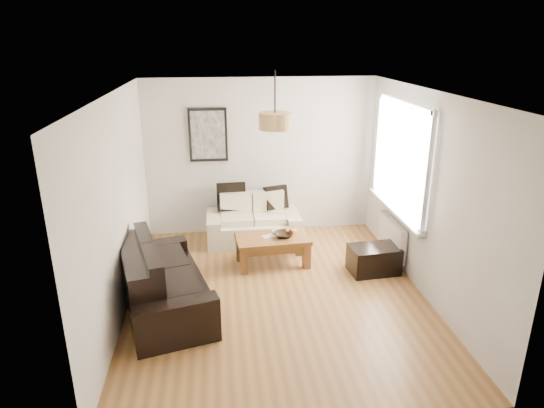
{
  "coord_description": "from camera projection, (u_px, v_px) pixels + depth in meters",
  "views": [
    {
      "loc": [
        -0.71,
        -5.42,
        3.2
      ],
      "look_at": [
        0.0,
        0.6,
        1.05
      ],
      "focal_mm": 31.23,
      "sensor_mm": 36.0,
      "label": 1
    }
  ],
  "objects": [
    {
      "name": "wall_right",
      "position": [
        426.0,
        195.0,
        6.0
      ],
      "size": [
        0.04,
        4.5,
        2.6
      ],
      "primitive_type": null,
      "color": "silver",
      "rests_on": "floor"
    },
    {
      "name": "radiator",
      "position": [
        392.0,
        237.0,
        7.04
      ],
      "size": [
        0.1,
        0.9,
        0.52
      ],
      "primitive_type": "cube",
      "color": "white",
      "rests_on": "wall_right"
    },
    {
      "name": "wall_left",
      "position": [
        118.0,
        207.0,
        5.58
      ],
      "size": [
        0.04,
        4.5,
        2.6
      ],
      "primitive_type": null,
      "color": "silver",
      "rests_on": "floor"
    },
    {
      "name": "fruit_bowl",
      "position": [
        284.0,
        235.0,
        6.91
      ],
      "size": [
        0.28,
        0.28,
        0.07
      ],
      "primitive_type": "imported",
      "rotation": [
        0.0,
        0.0,
        -0.04
      ],
      "color": "black",
      "rests_on": "coffee_table"
    },
    {
      "name": "poster",
      "position": [
        208.0,
        135.0,
        7.64
      ],
      "size": [
        0.62,
        0.04,
        0.87
      ],
      "primitive_type": null,
      "color": "black",
      "rests_on": "wall_back"
    },
    {
      "name": "loveseat_cream",
      "position": [
        253.0,
        219.0,
        7.74
      ],
      "size": [
        1.51,
        0.83,
        0.75
      ],
      "primitive_type": null,
      "rotation": [
        0.0,
        0.0,
        0.01
      ],
      "color": "beige",
      "rests_on": "floor"
    },
    {
      "name": "orange_b",
      "position": [
        294.0,
        231.0,
        7.03
      ],
      "size": [
        0.08,
        0.08,
        0.07
      ],
      "primitive_type": "sphere",
      "rotation": [
        0.0,
        0.0,
        0.07
      ],
      "color": "orange",
      "rests_on": "fruit_bowl"
    },
    {
      "name": "pendant_shade",
      "position": [
        275.0,
        121.0,
        5.76
      ],
      "size": [
        0.4,
        0.4,
        0.2
      ],
      "primitive_type": "cylinder",
      "color": "tan",
      "rests_on": "ceiling"
    },
    {
      "name": "papers",
      "position": [
        268.0,
        236.0,
        6.94
      ],
      "size": [
        0.21,
        0.19,
        0.01
      ],
      "primitive_type": "cube",
      "rotation": [
        0.0,
        0.0,
        0.44
      ],
      "color": "silver",
      "rests_on": "coffee_table"
    },
    {
      "name": "ceiling",
      "position": [
        278.0,
        93.0,
        5.35
      ],
      "size": [
        3.8,
        4.5,
        0.0
      ],
      "primitive_type": null,
      "color": "white",
      "rests_on": "floor"
    },
    {
      "name": "sofa_leather",
      "position": [
        163.0,
        278.0,
        5.79
      ],
      "size": [
        1.38,
        2.06,
        0.82
      ],
      "primitive_type": null,
      "rotation": [
        0.0,
        0.0,
        1.83
      ],
      "color": "black",
      "rests_on": "floor"
    },
    {
      "name": "coffee_table",
      "position": [
        273.0,
        251.0,
        6.98
      ],
      "size": [
        1.1,
        0.66,
        0.43
      ],
      "primitive_type": null,
      "rotation": [
        0.0,
        0.0,
        0.08
      ],
      "color": "brown",
      "rests_on": "floor"
    },
    {
      "name": "cushion_left",
      "position": [
        231.0,
        197.0,
        7.76
      ],
      "size": [
        0.47,
        0.16,
        0.47
      ],
      "primitive_type": "cube",
      "rotation": [
        0.0,
        0.0,
        0.04
      ],
      "color": "black",
      "rests_on": "loveseat_cream"
    },
    {
      "name": "ottoman",
      "position": [
        374.0,
        259.0,
        6.75
      ],
      "size": [
        0.72,
        0.5,
        0.39
      ],
      "primitive_type": "cube",
      "rotation": [
        0.0,
        0.0,
        0.09
      ],
      "color": "black",
      "rests_on": "floor"
    },
    {
      "name": "window_bay",
      "position": [
        402.0,
        157.0,
        6.64
      ],
      "size": [
        0.14,
        1.9,
        1.6
      ],
      "primitive_type": null,
      "color": "white",
      "rests_on": "wall_right"
    },
    {
      "name": "cushion_right",
      "position": [
        276.0,
        197.0,
        7.86
      ],
      "size": [
        0.41,
        0.24,
        0.39
      ],
      "primitive_type": "cube",
      "rotation": [
        0.0,
        0.0,
        0.32
      ],
      "color": "black",
      "rests_on": "loveseat_cream"
    },
    {
      "name": "orange_a",
      "position": [
        293.0,
        231.0,
        7.02
      ],
      "size": [
        0.09,
        0.09,
        0.08
      ],
      "primitive_type": "sphere",
      "rotation": [
        0.0,
        0.0,
        0.15
      ],
      "color": "orange",
      "rests_on": "fruit_bowl"
    },
    {
      "name": "wall_front",
      "position": [
        315.0,
        295.0,
        3.68
      ],
      "size": [
        3.8,
        0.04,
        2.6
      ],
      "primitive_type": null,
      "color": "silver",
      "rests_on": "floor"
    },
    {
      "name": "floor",
      "position": [
        277.0,
        294.0,
        6.22
      ],
      "size": [
        4.5,
        4.5,
        0.0
      ],
      "primitive_type": "plane",
      "color": "brown",
      "rests_on": "ground"
    },
    {
      "name": "wall_back",
      "position": [
        260.0,
        157.0,
        7.89
      ],
      "size": [
        3.8,
        0.04,
        2.6
      ],
      "primitive_type": null,
      "color": "silver",
      "rests_on": "floor"
    },
    {
      "name": "orange_c",
      "position": [
        287.0,
        231.0,
        7.03
      ],
      "size": [
        0.07,
        0.07,
        0.07
      ],
      "primitive_type": "sphere",
      "rotation": [
        0.0,
        0.0,
        -0.01
      ],
      "color": "orange",
      "rests_on": "fruit_bowl"
    }
  ]
}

